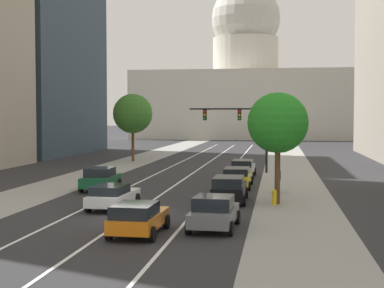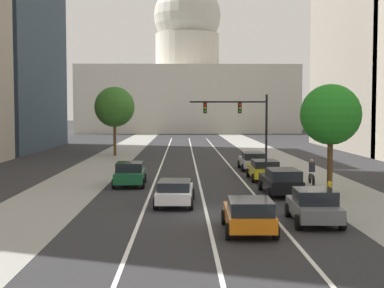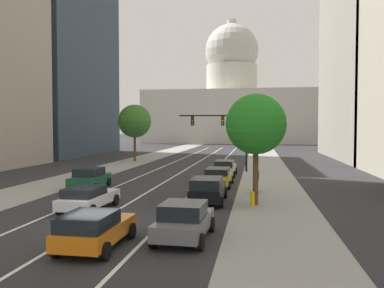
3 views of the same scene
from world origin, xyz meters
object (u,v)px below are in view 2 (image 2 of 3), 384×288
(car_yellow, at_px, (264,169))
(car_orange, at_px, (249,214))
(traffic_signal_mast, at_px, (242,116))
(street_tree_near_left, at_px, (115,107))
(car_silver, at_px, (252,160))
(capitol_building, at_px, (187,84))
(street_tree_far_right, at_px, (331,115))
(car_white, at_px, (175,191))
(car_green, at_px, (130,174))
(car_black, at_px, (281,181))
(cyclist, at_px, (312,172))
(fire_hydrant, at_px, (329,189))
(car_gray, at_px, (314,206))

(car_yellow, bearing_deg, car_orange, 169.82)
(traffic_signal_mast, xyz_separation_m, street_tree_near_left, (-12.77, 10.33, 0.85))
(car_silver, bearing_deg, capitol_building, 3.62)
(car_yellow, bearing_deg, street_tree_far_right, -157.28)
(car_orange, height_order, street_tree_far_right, street_tree_far_right)
(car_orange, bearing_deg, car_white, 26.37)
(car_green, distance_m, car_black, 10.06)
(capitol_building, bearing_deg, car_black, -87.24)
(car_silver, height_order, cyclist, cyclist)
(car_yellow, height_order, car_black, car_black)
(car_orange, distance_m, street_tree_far_right, 11.87)
(car_yellow, distance_m, traffic_signal_mast, 11.27)
(capitol_building, distance_m, car_white, 99.49)
(fire_hydrant, relative_size, street_tree_far_right, 0.14)
(capitol_building, bearing_deg, car_green, -92.88)
(car_white, xyz_separation_m, street_tree_far_right, (8.96, 3.07, 3.96))
(fire_hydrant, bearing_deg, cyclist, 87.69)
(car_green, relative_size, car_black, 0.91)
(capitol_building, relative_size, car_white, 10.49)
(car_silver, height_order, street_tree_far_right, street_tree_far_right)
(car_green, distance_m, street_tree_far_right, 13.31)
(car_yellow, bearing_deg, cyclist, -129.21)
(car_green, bearing_deg, street_tree_far_right, -111.09)
(traffic_signal_mast, distance_m, cyclist, 13.88)
(car_gray, bearing_deg, capitol_building, 4.77)
(car_yellow, height_order, cyclist, cyclist)
(car_black, bearing_deg, car_silver, -0.60)
(capitol_building, height_order, cyclist, capitol_building)
(car_yellow, distance_m, car_black, 6.70)
(car_white, bearing_deg, car_yellow, -29.37)
(cyclist, bearing_deg, street_tree_far_right, -179.91)
(fire_hydrant, bearing_deg, car_white, -164.23)
(traffic_signal_mast, bearing_deg, car_black, -88.76)
(car_green, bearing_deg, car_orange, -157.73)
(car_silver, bearing_deg, car_green, 135.29)
(car_black, bearing_deg, car_orange, 161.76)
(car_silver, bearing_deg, fire_hydrant, -168.84)
(capitol_building, bearing_deg, street_tree_near_left, -97.15)
(car_silver, relative_size, street_tree_near_left, 0.63)
(car_black, height_order, cyclist, cyclist)
(car_orange, xyz_separation_m, car_silver, (3.07, 22.90, 0.03))
(car_yellow, distance_m, street_tree_far_right, 8.37)
(car_yellow, bearing_deg, capitol_building, 3.39)
(car_black, bearing_deg, fire_hydrant, -106.24)
(car_green, relative_size, cyclist, 2.50)
(car_gray, relative_size, street_tree_near_left, 0.54)
(cyclist, bearing_deg, car_black, 147.35)
(car_white, relative_size, street_tree_near_left, 0.61)
(car_gray, xyz_separation_m, car_orange, (-3.07, -1.78, -0.01))
(car_black, bearing_deg, street_tree_near_left, 24.79)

